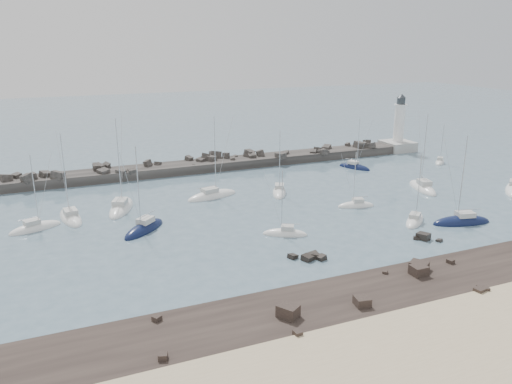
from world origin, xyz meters
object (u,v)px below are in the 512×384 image
lighthouse (398,138)px  sailboat_5 (285,234)px  sailboat_7 (415,221)px  sailboat_8 (354,167)px  sailboat_13 (461,222)px  sailboat_2 (144,229)px  sailboat_9 (356,206)px  sailboat_1 (71,218)px  sailboat_4 (212,196)px  sailboat_6 (279,193)px  sailboat_3 (121,209)px  sailboat_12 (440,162)px  sailboat_10 (422,189)px  sailboat_0 (35,229)px

lighthouse → sailboat_5: lighthouse is taller
sailboat_7 → sailboat_8: size_ratio=0.98×
sailboat_7 → sailboat_13: (6.03, -3.20, 0.02)m
sailboat_2 → sailboat_9: (34.12, -2.71, -0.02)m
sailboat_2 → sailboat_13: sailboat_13 is taller
sailboat_1 → sailboat_4: bearing=5.6°
sailboat_5 → sailboat_6: size_ratio=0.83×
sailboat_6 → lighthouse: bearing=26.8°
sailboat_5 → sailboat_4: bearing=101.0°
sailboat_3 → sailboat_4: bearing=2.6°
lighthouse → sailboat_3: (-69.64, -19.51, -2.94)m
sailboat_3 → sailboat_13: bearing=-29.5°
sailboat_12 → sailboat_2: bearing=-167.0°
sailboat_1 → sailboat_13: 59.15m
sailboat_7 → sailboat_9: sailboat_7 is taller
sailboat_7 → sailboat_6: bearing=121.0°
sailboat_10 → sailboat_12: (17.44, 14.82, -0.02)m
sailboat_2 → sailboat_12: bearing=13.0°
sailboat_1 → sailboat_9: sailboat_1 is taller
sailboat_0 → sailboat_7: (52.81, -18.61, -0.01)m
sailboat_3 → sailboat_7: 46.09m
sailboat_4 → sailboat_10: sailboat_4 is taller
lighthouse → sailboat_12: (0.47, -14.41, -2.96)m
sailboat_1 → sailboat_6: sailboat_1 is taller
sailboat_4 → sailboat_5: 21.20m
sailboat_6 → sailboat_13: 30.61m
sailboat_3 → sailboat_4: (15.61, 0.70, -0.01)m
sailboat_2 → sailboat_4: 18.01m
sailboat_13 → sailboat_8: bearing=83.5°
sailboat_6 → sailboat_10: bearing=-17.3°
sailboat_8 → sailboat_13: 34.81m
sailboat_5 → sailboat_3: bearing=134.4°
sailboat_0 → sailboat_9: (48.61, -9.19, -0.01)m
sailboat_3 → sailboat_10: sailboat_3 is taller
sailboat_9 → sailboat_10: size_ratio=0.67×
sailboat_0 → sailboat_6: bearing=3.5°
sailboat_0 → sailboat_9: bearing=-10.7°
sailboat_3 → sailboat_6: 27.42m
lighthouse → sailboat_1: size_ratio=1.02×
sailboat_1 → sailboat_3: sailboat_3 is taller
sailboat_13 → sailboat_6: bearing=127.6°
sailboat_3 → sailboat_7: bearing=-29.8°
sailboat_1 → sailboat_12: sailboat_1 is taller
sailboat_3 → sailboat_6: bearing=-3.8°
sailboat_6 → sailboat_10: (25.31, -7.89, 0.01)m
sailboat_5 → sailboat_8: (30.30, 28.62, -0.00)m
sailboat_8 → sailboat_4: bearing=-167.2°
sailboat_3 → sailboat_7: size_ratio=1.38×
sailboat_1 → sailboat_2: size_ratio=1.05×
sailboat_1 → sailboat_13: size_ratio=0.99×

